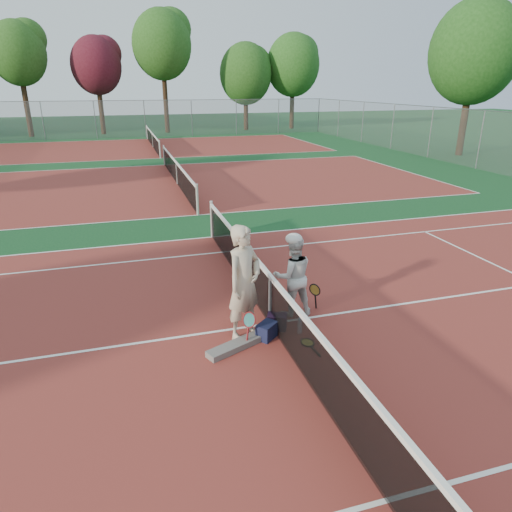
{
  "coord_description": "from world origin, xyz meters",
  "views": [
    {
      "loc": [
        -2.44,
        -7.28,
        4.29
      ],
      "look_at": [
        0.0,
        0.92,
        1.05
      ],
      "focal_mm": 32.0,
      "sensor_mm": 36.0,
      "label": 1
    }
  ],
  "objects_px": {
    "racket_red": "(249,328)",
    "sports_bag_purple": "(277,322)",
    "sports_bag_navy": "(267,331)",
    "racket_spare": "(307,342)",
    "net_main": "(270,300)",
    "player_b": "(293,276)",
    "water_bottle": "(300,326)",
    "player_a": "(244,283)",
    "racket_black_held": "(314,297)"
  },
  "relations": [
    {
      "from": "racket_black_held",
      "to": "water_bottle",
      "type": "height_order",
      "value": "racket_black_held"
    },
    {
      "from": "racket_spare",
      "to": "player_a",
      "type": "bearing_deg",
      "value": 54.73
    },
    {
      "from": "sports_bag_navy",
      "to": "racket_spare",
      "type": "bearing_deg",
      "value": -30.9
    },
    {
      "from": "net_main",
      "to": "player_b",
      "type": "distance_m",
      "value": 0.69
    },
    {
      "from": "sports_bag_navy",
      "to": "sports_bag_purple",
      "type": "xyz_separation_m",
      "value": [
        0.28,
        0.27,
        -0.0
      ]
    },
    {
      "from": "sports_bag_purple",
      "to": "sports_bag_navy",
      "type": "bearing_deg",
      "value": -136.62
    },
    {
      "from": "racket_black_held",
      "to": "sports_bag_navy",
      "type": "height_order",
      "value": "racket_black_held"
    },
    {
      "from": "net_main",
      "to": "water_bottle",
      "type": "xyz_separation_m",
      "value": [
        0.42,
        -0.48,
        -0.36
      ]
    },
    {
      "from": "player_a",
      "to": "water_bottle",
      "type": "bearing_deg",
      "value": -47.28
    },
    {
      "from": "player_b",
      "to": "racket_red",
      "type": "relative_size",
      "value": 2.82
    },
    {
      "from": "racket_black_held",
      "to": "sports_bag_purple",
      "type": "bearing_deg",
      "value": -15.33
    },
    {
      "from": "net_main",
      "to": "player_b",
      "type": "bearing_deg",
      "value": 27.24
    },
    {
      "from": "player_b",
      "to": "racket_spare",
      "type": "xyz_separation_m",
      "value": [
        -0.14,
        -1.14,
        -0.79
      ]
    },
    {
      "from": "racket_black_held",
      "to": "racket_spare",
      "type": "height_order",
      "value": "racket_black_held"
    },
    {
      "from": "racket_red",
      "to": "player_a",
      "type": "bearing_deg",
      "value": 37.05
    },
    {
      "from": "player_b",
      "to": "sports_bag_navy",
      "type": "relative_size",
      "value": 4.33
    },
    {
      "from": "racket_black_held",
      "to": "racket_spare",
      "type": "relative_size",
      "value": 0.98
    },
    {
      "from": "racket_red",
      "to": "sports_bag_purple",
      "type": "distance_m",
      "value": 0.71
    },
    {
      "from": "player_a",
      "to": "water_bottle",
      "type": "xyz_separation_m",
      "value": [
        0.98,
        -0.22,
        -0.89
      ]
    },
    {
      "from": "player_a",
      "to": "racket_spare",
      "type": "relative_size",
      "value": 3.47
    },
    {
      "from": "player_a",
      "to": "racket_red",
      "type": "distance_m",
      "value": 0.8
    },
    {
      "from": "sports_bag_navy",
      "to": "sports_bag_purple",
      "type": "relative_size",
      "value": 1.04
    },
    {
      "from": "racket_black_held",
      "to": "sports_bag_purple",
      "type": "height_order",
      "value": "racket_black_held"
    },
    {
      "from": "racket_spare",
      "to": "sports_bag_purple",
      "type": "relative_size",
      "value": 1.68
    },
    {
      "from": "player_b",
      "to": "sports_bag_purple",
      "type": "distance_m",
      "value": 0.95
    },
    {
      "from": "player_a",
      "to": "sports_bag_navy",
      "type": "xyz_separation_m",
      "value": [
        0.35,
        -0.21,
        -0.9
      ]
    },
    {
      "from": "sports_bag_navy",
      "to": "player_a",
      "type": "bearing_deg",
      "value": 149.32
    },
    {
      "from": "net_main",
      "to": "racket_black_held",
      "type": "distance_m",
      "value": 1.08
    },
    {
      "from": "racket_spare",
      "to": "sports_bag_navy",
      "type": "relative_size",
      "value": 1.62
    },
    {
      "from": "sports_bag_purple",
      "to": "water_bottle",
      "type": "relative_size",
      "value": 1.19
    },
    {
      "from": "player_b",
      "to": "racket_black_held",
      "type": "relative_size",
      "value": 2.73
    },
    {
      "from": "sports_bag_purple",
      "to": "water_bottle",
      "type": "xyz_separation_m",
      "value": [
        0.35,
        -0.28,
        0.01
      ]
    },
    {
      "from": "racket_spare",
      "to": "sports_bag_purple",
      "type": "xyz_separation_m",
      "value": [
        -0.35,
        0.64,
        0.13
      ]
    },
    {
      "from": "player_b",
      "to": "racket_spare",
      "type": "distance_m",
      "value": 1.39
    },
    {
      "from": "racket_spare",
      "to": "racket_black_held",
      "type": "bearing_deg",
      "value": -32.85
    },
    {
      "from": "sports_bag_purple",
      "to": "water_bottle",
      "type": "height_order",
      "value": "water_bottle"
    },
    {
      "from": "racket_red",
      "to": "racket_black_held",
      "type": "height_order",
      "value": "racket_black_held"
    },
    {
      "from": "racket_red",
      "to": "racket_spare",
      "type": "xyz_separation_m",
      "value": [
        0.97,
        -0.33,
        -0.27
      ]
    },
    {
      "from": "player_a",
      "to": "sports_bag_purple",
      "type": "bearing_deg",
      "value": -29.66
    },
    {
      "from": "player_b",
      "to": "water_bottle",
      "type": "distance_m",
      "value": 1.02
    },
    {
      "from": "racket_black_held",
      "to": "player_a",
      "type": "bearing_deg",
      "value": -23.3
    },
    {
      "from": "racket_black_held",
      "to": "sports_bag_navy",
      "type": "xyz_separation_m",
      "value": [
        -1.24,
        -0.74,
        -0.15
      ]
    },
    {
      "from": "player_a",
      "to": "racket_spare",
      "type": "bearing_deg",
      "value": -65.53
    },
    {
      "from": "racket_black_held",
      "to": "water_bottle",
      "type": "xyz_separation_m",
      "value": [
        -0.61,
        -0.75,
        -0.14
      ]
    },
    {
      "from": "player_a",
      "to": "player_b",
      "type": "height_order",
      "value": "player_a"
    },
    {
      "from": "net_main",
      "to": "racket_red",
      "type": "distance_m",
      "value": 0.79
    },
    {
      "from": "net_main",
      "to": "sports_bag_purple",
      "type": "bearing_deg",
      "value": -71.6
    },
    {
      "from": "net_main",
      "to": "player_b",
      "type": "height_order",
      "value": "player_b"
    },
    {
      "from": "net_main",
      "to": "player_a",
      "type": "xyz_separation_m",
      "value": [
        -0.57,
        -0.26,
        0.53
      ]
    },
    {
      "from": "net_main",
      "to": "racket_black_held",
      "type": "relative_size",
      "value": 18.63
    }
  ]
}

